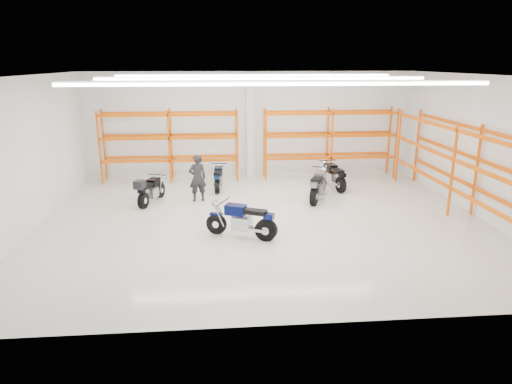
{
  "coord_description": "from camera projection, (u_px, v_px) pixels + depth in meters",
  "views": [
    {
      "loc": [
        -1.45,
        -13.65,
        4.88
      ],
      "look_at": [
        -0.22,
        0.5,
        0.81
      ],
      "focal_mm": 32.0,
      "sensor_mm": 36.0,
      "label": 1
    }
  ],
  "objects": [
    {
      "name": "structural_column",
      "position": [
        250.0,
        126.0,
        19.49
      ],
      "size": [
        0.32,
        0.32,
        4.5
      ],
      "primitive_type": "cube",
      "color": "white",
      "rests_on": "ground"
    },
    {
      "name": "motorcycle_back_c",
      "position": [
        318.0,
        186.0,
        16.59
      ],
      "size": [
        1.12,
        2.13,
        1.11
      ],
      "color": "black",
      "rests_on": "ground"
    },
    {
      "name": "motorcycle_back_a",
      "position": [
        150.0,
        191.0,
        16.1
      ],
      "size": [
        0.93,
        1.95,
        1.03
      ],
      "color": "black",
      "rests_on": "ground"
    },
    {
      "name": "motorcycle_back_b",
      "position": [
        218.0,
        178.0,
        18.01
      ],
      "size": [
        0.64,
        1.93,
        0.95
      ],
      "color": "black",
      "rests_on": "ground"
    },
    {
      "name": "standing_man",
      "position": [
        198.0,
        178.0,
        16.38
      ],
      "size": [
        0.71,
        0.56,
        1.71
      ],
      "primitive_type": "imported",
      "rotation": [
        0.0,
        0.0,
        3.41
      ],
      "color": "black",
      "rests_on": "ground"
    },
    {
      "name": "pallet_racking_back_right",
      "position": [
        330.0,
        137.0,
        19.58
      ],
      "size": [
        5.67,
        0.87,
        3.0
      ],
      "color": "#E33900",
      "rests_on": "ground"
    },
    {
      "name": "pallet_racking_side",
      "position": [
        466.0,
        161.0,
        14.58
      ],
      "size": [
        0.87,
        9.07,
        3.0
      ],
      "color": "#E33900",
      "rests_on": "ground"
    },
    {
      "name": "ground",
      "position": [
        264.0,
        221.0,
        14.54
      ],
      "size": [
        14.0,
        14.0,
        0.0
      ],
      "primitive_type": "plane",
      "color": "beige",
      "rests_on": "ground"
    },
    {
      "name": "motorcycle_back_d",
      "position": [
        333.0,
        176.0,
        18.14
      ],
      "size": [
        0.76,
        2.08,
        1.03
      ],
      "color": "black",
      "rests_on": "ground"
    },
    {
      "name": "room_shell",
      "position": [
        265.0,
        117.0,
        13.66
      ],
      "size": [
        14.02,
        12.02,
        4.51
      ],
      "color": "white",
      "rests_on": "ground"
    },
    {
      "name": "pallet_racking_back_left",
      "position": [
        170.0,
        139.0,
        19.01
      ],
      "size": [
        5.67,
        0.87,
        3.0
      ],
      "color": "#E33900",
      "rests_on": "ground"
    },
    {
      "name": "motorcycle_main",
      "position": [
        244.0,
        221.0,
        13.0
      ],
      "size": [
        2.03,
        1.09,
        1.06
      ],
      "color": "black",
      "rests_on": "ground"
    }
  ]
}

